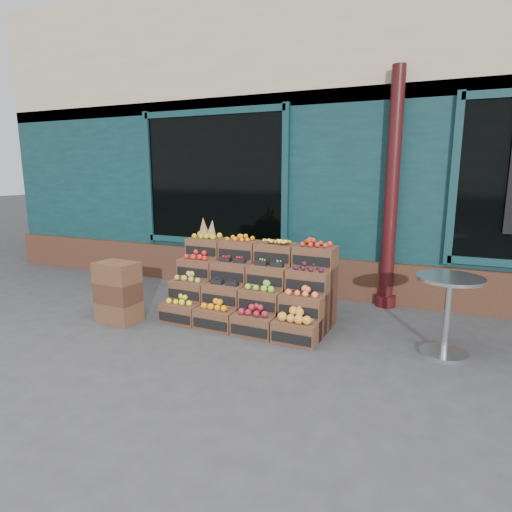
% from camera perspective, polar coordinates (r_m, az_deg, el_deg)
% --- Properties ---
extents(ground, '(60.00, 60.00, 0.00)m').
position_cam_1_polar(ground, '(4.77, -1.18, -11.79)').
color(ground, '#39393B').
rests_on(ground, ground).
extents(shop_facade, '(12.00, 6.24, 4.80)m').
position_cam_1_polar(shop_facade, '(9.29, 12.49, 14.23)').
color(shop_facade, '#0E2F32').
rests_on(shop_facade, ground).
extents(crate_display, '(2.05, 1.05, 1.26)m').
position_cam_1_polar(crate_display, '(5.39, -0.75, -4.65)').
color(crate_display, '#543321').
rests_on(crate_display, ground).
extents(spare_crates, '(0.53, 0.38, 0.76)m').
position_cam_1_polar(spare_crates, '(5.63, -17.92, -4.61)').
color(spare_crates, '#543321').
rests_on(spare_crates, ground).
extents(bistro_table, '(0.66, 0.66, 0.83)m').
position_cam_1_polar(bistro_table, '(4.78, 24.20, -6.16)').
color(bistro_table, silver).
rests_on(bistro_table, ground).
extents(shopkeeper, '(0.68, 0.45, 1.86)m').
position_cam_1_polar(shopkeeper, '(7.91, -4.37, 4.41)').
color(shopkeeper, '#1A5B29').
rests_on(shopkeeper, ground).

